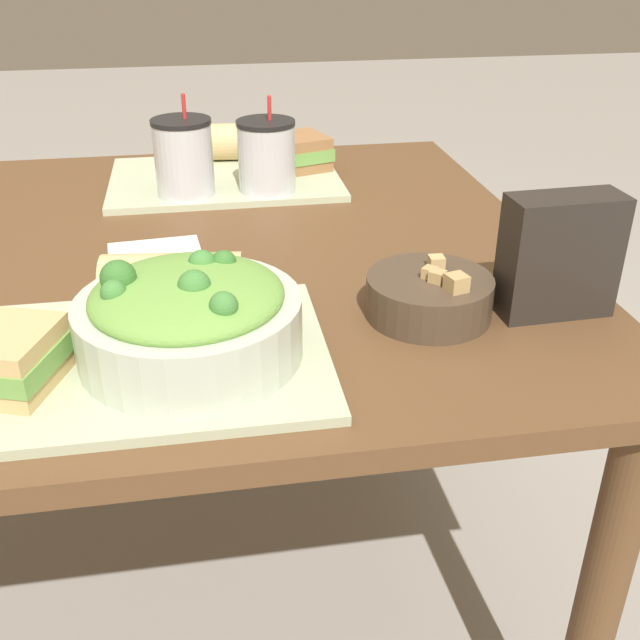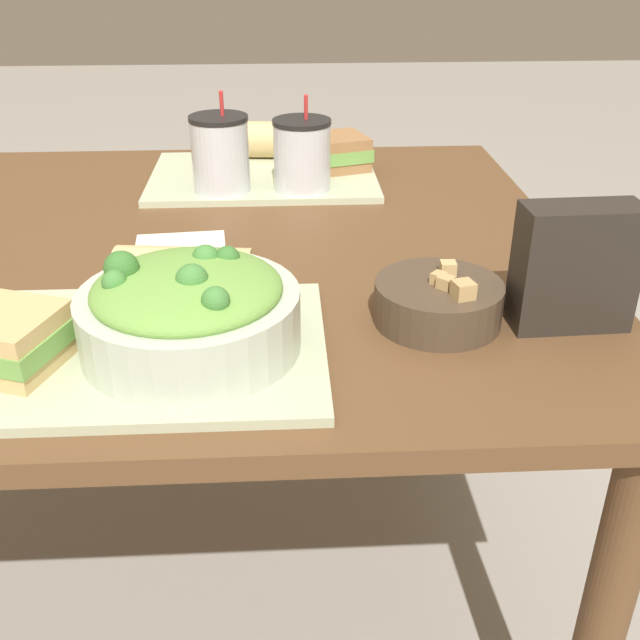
{
  "view_description": "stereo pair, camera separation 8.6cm",
  "coord_description": "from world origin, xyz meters",
  "px_view_note": "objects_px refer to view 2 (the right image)",
  "views": [
    {
      "loc": [
        0.12,
        -1.09,
        1.18
      ],
      "look_at": [
        0.25,
        -0.34,
        0.77
      ],
      "focal_mm": 42.0,
      "sensor_mm": 36.0,
      "label": 1
    },
    {
      "loc": [
        0.21,
        -1.09,
        1.18
      ],
      "look_at": [
        0.25,
        -0.34,
        0.77
      ],
      "focal_mm": 42.0,
      "sensor_mm": 36.0,
      "label": 2
    }
  ],
  "objects_px": {
    "drink_cup_red": "(302,157)",
    "chip_bag": "(575,267)",
    "drink_cup_dark": "(221,156)",
    "baguette_far": "(251,140)",
    "salad_bowl": "(189,309)",
    "sandwich_far": "(331,153)",
    "soup_bowl": "(438,301)",
    "baguette_near": "(186,275)",
    "napkin_folded": "(180,245)"
  },
  "relations": [
    {
      "from": "drink_cup_red",
      "to": "chip_bag",
      "type": "xyz_separation_m",
      "value": [
        0.31,
        -0.51,
        0.01
      ]
    },
    {
      "from": "drink_cup_dark",
      "to": "baguette_far",
      "type": "bearing_deg",
      "value": 77.51
    },
    {
      "from": "salad_bowl",
      "to": "sandwich_far",
      "type": "height_order",
      "value": "salad_bowl"
    },
    {
      "from": "soup_bowl",
      "to": "chip_bag",
      "type": "height_order",
      "value": "chip_bag"
    },
    {
      "from": "salad_bowl",
      "to": "sandwich_far",
      "type": "bearing_deg",
      "value": 73.22
    },
    {
      "from": "sandwich_far",
      "to": "chip_bag",
      "type": "height_order",
      "value": "chip_bag"
    },
    {
      "from": "drink_cup_red",
      "to": "chip_bag",
      "type": "height_order",
      "value": "drink_cup_red"
    },
    {
      "from": "soup_bowl",
      "to": "baguette_far",
      "type": "distance_m",
      "value": 0.75
    },
    {
      "from": "soup_bowl",
      "to": "drink_cup_red",
      "type": "relative_size",
      "value": 0.95
    },
    {
      "from": "baguette_near",
      "to": "baguette_far",
      "type": "distance_m",
      "value": 0.66
    },
    {
      "from": "sandwich_far",
      "to": "drink_cup_red",
      "type": "distance_m",
      "value": 0.14
    },
    {
      "from": "sandwich_far",
      "to": "soup_bowl",
      "type": "bearing_deg",
      "value": -98.5
    },
    {
      "from": "soup_bowl",
      "to": "sandwich_far",
      "type": "relative_size",
      "value": 0.98
    },
    {
      "from": "salad_bowl",
      "to": "drink_cup_red",
      "type": "xyz_separation_m",
      "value": [
        0.15,
        0.56,
        0.01
      ]
    },
    {
      "from": "napkin_folded",
      "to": "drink_cup_red",
      "type": "bearing_deg",
      "value": 49.29
    },
    {
      "from": "baguette_near",
      "to": "drink_cup_dark",
      "type": "relative_size",
      "value": 1.01
    },
    {
      "from": "sandwich_far",
      "to": "baguette_near",
      "type": "bearing_deg",
      "value": -128.65
    },
    {
      "from": "baguette_far",
      "to": "drink_cup_red",
      "type": "bearing_deg",
      "value": -150.15
    },
    {
      "from": "baguette_far",
      "to": "drink_cup_red",
      "type": "distance_m",
      "value": 0.23
    },
    {
      "from": "baguette_near",
      "to": "chip_bag",
      "type": "distance_m",
      "value": 0.48
    },
    {
      "from": "salad_bowl",
      "to": "sandwich_far",
      "type": "xyz_separation_m",
      "value": [
        0.21,
        0.68,
        -0.02
      ]
    },
    {
      "from": "drink_cup_dark",
      "to": "drink_cup_red",
      "type": "xyz_separation_m",
      "value": [
        0.14,
        0.0,
        -0.0
      ]
    },
    {
      "from": "sandwich_far",
      "to": "drink_cup_dark",
      "type": "height_order",
      "value": "drink_cup_dark"
    },
    {
      "from": "napkin_folded",
      "to": "baguette_near",
      "type": "bearing_deg",
      "value": -80.67
    },
    {
      "from": "drink_cup_dark",
      "to": "napkin_folded",
      "type": "distance_m",
      "value": 0.25
    },
    {
      "from": "drink_cup_dark",
      "to": "chip_bag",
      "type": "bearing_deg",
      "value": -48.17
    },
    {
      "from": "baguette_far",
      "to": "soup_bowl",
      "type": "bearing_deg",
      "value": -155.55
    },
    {
      "from": "chip_bag",
      "to": "drink_cup_red",
      "type": "bearing_deg",
      "value": 119.09
    },
    {
      "from": "drink_cup_red",
      "to": "napkin_folded",
      "type": "height_order",
      "value": "drink_cup_red"
    },
    {
      "from": "baguette_near",
      "to": "napkin_folded",
      "type": "xyz_separation_m",
      "value": [
        -0.04,
        0.21,
        -0.05
      ]
    },
    {
      "from": "salad_bowl",
      "to": "baguette_near",
      "type": "height_order",
      "value": "salad_bowl"
    },
    {
      "from": "salad_bowl",
      "to": "chip_bag",
      "type": "distance_m",
      "value": 0.46
    },
    {
      "from": "sandwich_far",
      "to": "drink_cup_red",
      "type": "relative_size",
      "value": 0.97
    },
    {
      "from": "salad_bowl",
      "to": "drink_cup_dark",
      "type": "distance_m",
      "value": 0.56
    },
    {
      "from": "chip_bag",
      "to": "napkin_folded",
      "type": "xyz_separation_m",
      "value": [
        -0.51,
        0.28,
        -0.08
      ]
    },
    {
      "from": "sandwich_far",
      "to": "napkin_folded",
      "type": "xyz_separation_m",
      "value": [
        -0.26,
        -0.35,
        -0.04
      ]
    },
    {
      "from": "chip_bag",
      "to": "soup_bowl",
      "type": "bearing_deg",
      "value": 171.77
    },
    {
      "from": "sandwich_far",
      "to": "chip_bag",
      "type": "distance_m",
      "value": 0.68
    },
    {
      "from": "soup_bowl",
      "to": "baguette_near",
      "type": "height_order",
      "value": "baguette_near"
    },
    {
      "from": "drink_cup_dark",
      "to": "sandwich_far",
      "type": "bearing_deg",
      "value": 30.34
    },
    {
      "from": "baguette_near",
      "to": "drink_cup_dark",
      "type": "xyz_separation_m",
      "value": [
        0.02,
        0.44,
        0.03
      ]
    },
    {
      "from": "baguette_near",
      "to": "sandwich_far",
      "type": "bearing_deg",
      "value": -14.97
    },
    {
      "from": "soup_bowl",
      "to": "baguette_far",
      "type": "height_order",
      "value": "baguette_far"
    },
    {
      "from": "sandwich_far",
      "to": "napkin_folded",
      "type": "bearing_deg",
      "value": -143.48
    },
    {
      "from": "baguette_near",
      "to": "baguette_far",
      "type": "xyz_separation_m",
      "value": [
        0.06,
        0.65,
        0.0
      ]
    },
    {
      "from": "salad_bowl",
      "to": "baguette_far",
      "type": "height_order",
      "value": "salad_bowl"
    },
    {
      "from": "napkin_folded",
      "to": "salad_bowl",
      "type": "bearing_deg",
      "value": -81.31
    },
    {
      "from": "sandwich_far",
      "to": "baguette_far",
      "type": "height_order",
      "value": "baguette_far"
    },
    {
      "from": "soup_bowl",
      "to": "napkin_folded",
      "type": "relative_size",
      "value": 1.09
    },
    {
      "from": "soup_bowl",
      "to": "sandwich_far",
      "type": "bearing_deg",
      "value": 98.62
    }
  ]
}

